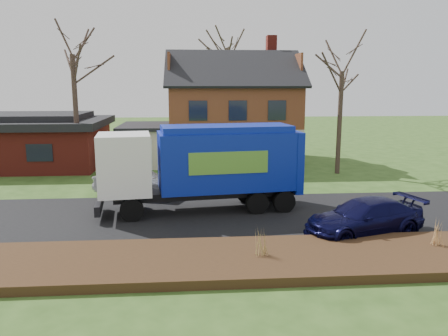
{
  "coord_description": "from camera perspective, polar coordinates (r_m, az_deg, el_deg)",
  "views": [
    {
      "loc": [
        -1.08,
        -18.37,
        5.65
      ],
      "look_at": [
        0.51,
        2.5,
        1.66
      ],
      "focal_mm": 35.0,
      "sensor_mm": 36.0,
      "label": 1
    }
  ],
  "objects": [
    {
      "name": "navy_wagon",
      "position": [
        17.53,
        17.84,
        -6.17
      ],
      "size": [
        5.12,
        3.24,
        1.38
      ],
      "primitive_type": "imported",
      "rotation": [
        0.0,
        0.0,
        -1.27
      ],
      "color": "black",
      "rests_on": "ground"
    },
    {
      "name": "garbage_truck",
      "position": [
        19.57,
        -2.44,
        0.75
      ],
      "size": [
        9.28,
        3.56,
        3.88
      ],
      "rotation": [
        0.0,
        0.0,
        0.13
      ],
      "color": "black",
      "rests_on": "ground"
    },
    {
      "name": "road",
      "position": [
        19.25,
        -0.95,
        -6.24
      ],
      "size": [
        80.0,
        7.0,
        0.02
      ],
      "primitive_type": "cube",
      "color": "black",
      "rests_on": "ground"
    },
    {
      "name": "grass_clump_mid",
      "position": [
        14.11,
        4.77,
        -9.52
      ],
      "size": [
        0.33,
        0.27,
        0.92
      ],
      "color": "#9D8145",
      "rests_on": "mulch_verge"
    },
    {
      "name": "ground",
      "position": [
        19.25,
        -0.95,
        -6.26
      ],
      "size": [
        120.0,
        120.0,
        0.0
      ],
      "primitive_type": "plane",
      "color": "#2B4818",
      "rests_on": "ground"
    },
    {
      "name": "ranch_house",
      "position": [
        33.44,
        -23.41,
        3.33
      ],
      "size": [
        9.8,
        8.2,
        3.7
      ],
      "color": "maroon",
      "rests_on": "ground"
    },
    {
      "name": "grass_clump_east",
      "position": [
        16.54,
        26.06,
        -7.58
      ],
      "size": [
        0.36,
        0.29,
        0.89
      ],
      "color": "tan",
      "rests_on": "mulch_verge"
    },
    {
      "name": "tree_back",
      "position": [
        39.26,
        0.48,
        17.1
      ],
      "size": [
        3.77,
        3.77,
        11.95
      ],
      "color": "#46362A",
      "rests_on": "ground"
    },
    {
      "name": "main_house",
      "position": [
        32.42,
        0.21,
        7.94
      ],
      "size": [
        12.95,
        8.95,
        9.26
      ],
      "color": "#C0B19A",
      "rests_on": "ground"
    },
    {
      "name": "tree_front_east",
      "position": [
        28.82,
        15.28,
        14.2
      ],
      "size": [
        3.34,
        3.34,
        9.28
      ],
      "color": "#3D2E25",
      "rests_on": "ground"
    },
    {
      "name": "silver_sedan",
      "position": [
        22.84,
        -11.36,
        -1.88
      ],
      "size": [
        4.6,
        3.1,
        1.44
      ],
      "primitive_type": "imported",
      "rotation": [
        0.0,
        0.0,
        1.17
      ],
      "color": "#B4B6BD",
      "rests_on": "ground"
    },
    {
      "name": "tree_front_west",
      "position": [
        28.95,
        -19.35,
        16.01
      ],
      "size": [
        3.5,
        3.5,
        10.4
      ],
      "color": "#3E2D25",
      "rests_on": "ground"
    },
    {
      "name": "mulch_verge",
      "position": [
        14.22,
        0.35,
        -11.95
      ],
      "size": [
        80.0,
        3.5,
        0.3
      ],
      "primitive_type": "cube",
      "color": "#301E10",
      "rests_on": "ground"
    }
  ]
}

